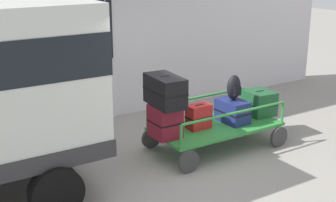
% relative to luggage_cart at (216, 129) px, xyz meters
% --- Properties ---
extents(ground_plane, '(40.00, 40.00, 0.00)m').
position_rel_luggage_cart_xyz_m(ground_plane, '(-1.04, -0.15, -0.35)').
color(ground_plane, gray).
extents(luggage_cart, '(2.28, 1.20, 0.41)m').
position_rel_luggage_cart_xyz_m(luggage_cart, '(0.00, 0.00, 0.00)').
color(luggage_cart, '#2D8438').
rests_on(luggage_cart, ground).
extents(cart_railing, '(2.18, 1.07, 0.39)m').
position_rel_luggage_cart_xyz_m(cart_railing, '(0.00, 0.00, 0.39)').
color(cart_railing, '#2D8438').
rests_on(cart_railing, luggage_cart).
extents(suitcase_left_bottom, '(0.43, 0.48, 0.54)m').
position_rel_luggage_cart_xyz_m(suitcase_left_bottom, '(-1.03, 0.01, 0.33)').
color(suitcase_left_bottom, maroon).
rests_on(suitcase_left_bottom, luggage_cart).
extents(suitcase_left_middle, '(0.46, 0.79, 0.48)m').
position_rel_luggage_cart_xyz_m(suitcase_left_middle, '(-1.03, 0.01, 0.84)').
color(suitcase_left_middle, black).
rests_on(suitcase_left_middle, suitcase_left_bottom).
extents(suitcase_midleft_bottom, '(0.42, 0.26, 0.42)m').
position_rel_luggage_cart_xyz_m(suitcase_midleft_bottom, '(-0.34, 0.04, 0.27)').
color(suitcase_midleft_bottom, '#B21E1E').
rests_on(suitcase_midleft_bottom, luggage_cart).
extents(suitcase_center_bottom, '(0.40, 0.59, 0.40)m').
position_rel_luggage_cart_xyz_m(suitcase_center_bottom, '(0.34, -0.03, 0.27)').
color(suitcase_center_bottom, navy).
rests_on(suitcase_center_bottom, luggage_cart).
extents(suitcase_midright_bottom, '(0.51, 0.57, 0.45)m').
position_rel_luggage_cart_xyz_m(suitcase_midright_bottom, '(1.03, 0.04, 0.29)').
color(suitcase_midright_bottom, '#194C28').
rests_on(suitcase_midright_bottom, luggage_cart).
extents(backpack, '(0.27, 0.22, 0.44)m').
position_rel_luggage_cart_xyz_m(backpack, '(0.36, -0.01, 0.69)').
color(backpack, black).
rests_on(backpack, suitcase_center_bottom).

